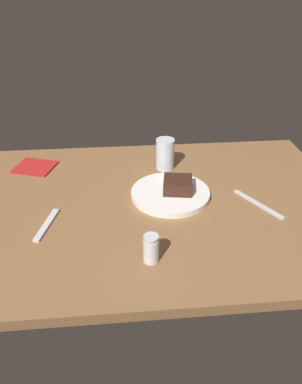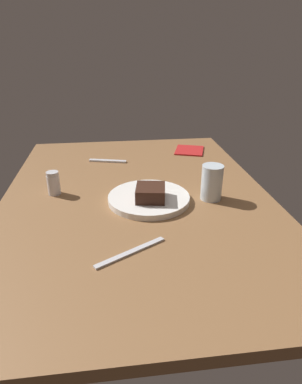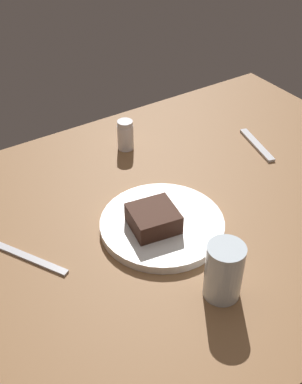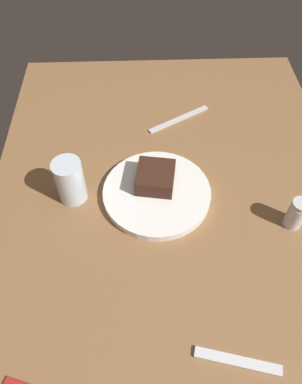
# 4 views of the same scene
# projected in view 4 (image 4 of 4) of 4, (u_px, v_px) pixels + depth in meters

# --- Properties ---
(dining_table) EXTENTS (1.20, 0.84, 0.03)m
(dining_table) POSITION_uv_depth(u_px,v_px,m) (172.00, 216.00, 0.85)
(dining_table) COLOR brown
(dining_table) RESTS_ON ground
(dessert_plate) EXTENTS (0.25, 0.25, 0.02)m
(dessert_plate) POSITION_uv_depth(u_px,v_px,m) (157.00, 193.00, 0.86)
(dessert_plate) COLOR white
(dessert_plate) RESTS_ON dining_table
(chocolate_cake_slice) EXTENTS (0.10, 0.10, 0.04)m
(chocolate_cake_slice) POSITION_uv_depth(u_px,v_px,m) (155.00, 177.00, 0.85)
(chocolate_cake_slice) COLOR #381E14
(chocolate_cake_slice) RESTS_ON dessert_plate
(salt_shaker) EXTENTS (0.04, 0.04, 0.08)m
(salt_shaker) POSITION_uv_depth(u_px,v_px,m) (296.00, 214.00, 0.79)
(salt_shaker) COLOR silver
(salt_shaker) RESTS_ON dining_table
(water_glass) EXTENTS (0.06, 0.06, 0.11)m
(water_glass) POSITION_uv_depth(u_px,v_px,m) (70.00, 181.00, 0.83)
(water_glass) COLOR silver
(water_glass) RESTS_ON dining_table
(dessert_spoon) EXTENTS (0.05, 0.15, 0.01)m
(dessert_spoon) POSITION_uv_depth(u_px,v_px,m) (238.00, 361.00, 0.64)
(dessert_spoon) COLOR silver
(dessert_spoon) RESTS_ON dining_table
(butter_knife) EXTENTS (0.11, 0.17, 0.01)m
(butter_knife) POSITION_uv_depth(u_px,v_px,m) (179.00, 119.00, 1.03)
(butter_knife) COLOR silver
(butter_knife) RESTS_ON dining_table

